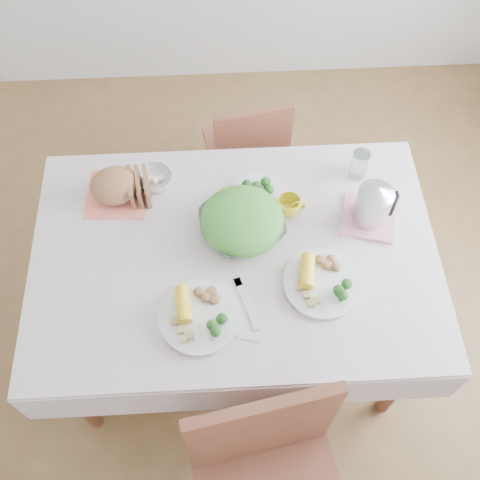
{
  "coord_description": "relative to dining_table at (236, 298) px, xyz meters",
  "views": [
    {
      "loc": [
        -0.04,
        -1.04,
        2.55
      ],
      "look_at": [
        0.02,
        0.02,
        0.82
      ],
      "focal_mm": 42.0,
      "sensor_mm": 36.0,
      "label": 1
    }
  ],
  "objects": [
    {
      "name": "bread_loaf",
      "position": [
        -0.45,
        0.29,
        0.45
      ],
      "size": [
        0.19,
        0.18,
        0.11
      ],
      "primitive_type": "ellipsoid",
      "rotation": [
        0.0,
        0.0,
        0.03
      ],
      "color": "brown",
      "rests_on": "napkin"
    },
    {
      "name": "fork_right",
      "position": [
        0.25,
        -0.15,
        0.39
      ],
      "size": [
        0.12,
        0.17,
        0.0
      ],
      "primitive_type": "cube",
      "rotation": [
        0.0,
        0.0,
        -0.56
      ],
      "color": "silver",
      "rests_on": "tablecloth"
    },
    {
      "name": "yellow_mug",
      "position": [
        0.21,
        0.18,
        0.42
      ],
      "size": [
        0.1,
        0.1,
        0.07
      ],
      "primitive_type": "imported",
      "rotation": [
        0.0,
        0.0,
        0.05
      ],
      "color": "yellow",
      "rests_on": "tablecloth"
    },
    {
      "name": "floor",
      "position": [
        0.0,
        0.0,
        -0.38
      ],
      "size": [
        3.6,
        3.6,
        0.0
      ],
      "primitive_type": "plane",
      "color": "brown",
      "rests_on": "ground"
    },
    {
      "name": "dining_table",
      "position": [
        0.0,
        0.0,
        0.0
      ],
      "size": [
        1.4,
        0.9,
        0.75
      ],
      "primitive_type": "cube",
      "color": "brown",
      "rests_on": "floor"
    },
    {
      "name": "broccoli_plate",
      "position": [
        0.1,
        0.26,
        0.4
      ],
      "size": [
        0.21,
        0.21,
        0.02
      ],
      "primitive_type": "cylinder",
      "rotation": [
        0.0,
        0.0,
        0.05
      ],
      "color": "beige",
      "rests_on": "tablecloth"
    },
    {
      "name": "salad_bowl",
      "position": [
        0.03,
        0.1,
        0.42
      ],
      "size": [
        0.39,
        0.39,
        0.07
      ],
      "primitive_type": "imported",
      "rotation": [
        0.0,
        0.0,
        0.4
      ],
      "color": "white",
      "rests_on": "tablecloth"
    },
    {
      "name": "fruit_bowl",
      "position": [
        -0.3,
        0.34,
        0.41
      ],
      "size": [
        0.15,
        0.15,
        0.05
      ],
      "primitive_type": "imported",
      "rotation": [
        0.0,
        0.0,
        0.01
      ],
      "color": "white",
      "rests_on": "tablecloth"
    },
    {
      "name": "pink_tray",
      "position": [
        0.52,
        0.12,
        0.4
      ],
      "size": [
        0.24,
        0.24,
        0.02
      ],
      "primitive_type": "cube",
      "rotation": [
        0.0,
        0.0,
        -0.27
      ],
      "color": "pink",
      "rests_on": "tablecloth"
    },
    {
      "name": "dinner_plate_right",
      "position": [
        0.3,
        -0.15,
        0.4
      ],
      "size": [
        0.38,
        0.38,
        0.02
      ],
      "primitive_type": "cylinder",
      "rotation": [
        0.0,
        0.0,
        -0.52
      ],
      "color": "white",
      "rests_on": "tablecloth"
    },
    {
      "name": "knife",
      "position": [
        -0.02,
        -0.32,
        0.39
      ],
      "size": [
        0.19,
        0.07,
        0.0
      ],
      "primitive_type": "cube",
      "rotation": [
        0.0,
        0.0,
        1.3
      ],
      "color": "silver",
      "rests_on": "tablecloth"
    },
    {
      "name": "napkin",
      "position": [
        -0.45,
        0.29,
        0.39
      ],
      "size": [
        0.25,
        0.25,
        0.0
      ],
      "primitive_type": "cube",
      "rotation": [
        0.0,
        0.0,
        -0.06
      ],
      "color": "#FF7860",
      "rests_on": "tablecloth"
    },
    {
      "name": "dinner_plate_left",
      "position": [
        -0.13,
        -0.25,
        0.4
      ],
      "size": [
        0.34,
        0.34,
        0.02
      ],
      "primitive_type": "cylinder",
      "rotation": [
        0.0,
        0.0,
        -0.23
      ],
      "color": "white",
      "rests_on": "tablecloth"
    },
    {
      "name": "electric_kettle",
      "position": [
        0.52,
        0.12,
        0.51
      ],
      "size": [
        0.15,
        0.15,
        0.18
      ],
      "primitive_type": "cylinder",
      "rotation": [
        0.0,
        0.0,
        -0.18
      ],
      "color": "#B2B5BA",
      "rests_on": "pink_tray"
    },
    {
      "name": "chair_far",
      "position": [
        0.09,
        0.81,
        0.09
      ],
      "size": [
        0.42,
        0.42,
        0.81
      ],
      "primitive_type": "cube",
      "rotation": [
        0.0,
        0.0,
        3.31
      ],
      "color": "brown",
      "rests_on": "floor"
    },
    {
      "name": "tablecloth",
      "position": [
        0.0,
        0.0,
        0.38
      ],
      "size": [
        1.5,
        1.0,
        0.01
      ],
      "primitive_type": "cube",
      "color": "beige",
      "rests_on": "dining_table"
    },
    {
      "name": "fork_left",
      "position": [
        0.03,
        -0.21,
        0.39
      ],
      "size": [
        0.09,
        0.21,
        0.0
      ],
      "primitive_type": "cube",
      "rotation": [
        0.0,
        0.0,
        0.3
      ],
      "color": "silver",
      "rests_on": "tablecloth"
    },
    {
      "name": "glass_tumbler",
      "position": [
        0.51,
        0.34,
        0.45
      ],
      "size": [
        0.08,
        0.08,
        0.13
      ],
      "primitive_type": "cylinder",
      "rotation": [
        0.0,
        0.0,
        0.33
      ],
      "color": "white",
      "rests_on": "tablecloth"
    }
  ]
}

